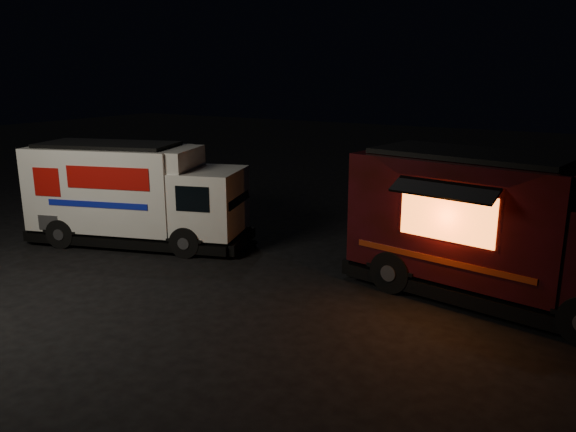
# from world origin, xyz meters

# --- Properties ---
(ground) EXTENTS (80.00, 80.00, 0.00)m
(ground) POSITION_xyz_m (0.00, 0.00, 0.00)
(ground) COLOR black
(ground) RESTS_ON ground
(white_truck) EXTENTS (6.42, 3.85, 2.76)m
(white_truck) POSITION_xyz_m (-2.85, 2.08, 1.38)
(white_truck) COLOR silver
(white_truck) RESTS_ON ground
(red_truck) EXTENTS (6.82, 3.43, 3.03)m
(red_truck) POSITION_xyz_m (6.55, 2.96, 1.52)
(red_truck) COLOR #3E0B13
(red_truck) RESTS_ON ground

